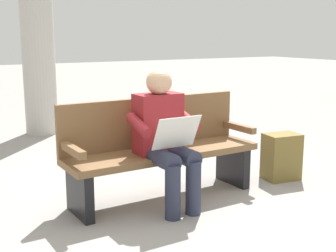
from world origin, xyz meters
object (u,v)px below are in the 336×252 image
bench_near (160,147)px  person_seated (165,135)px  support_pillar (36,9)px  backpack (281,157)px

bench_near → person_seated: bearing=69.6°
bench_near → support_pillar: size_ratio=0.50×
bench_near → support_pillar: bearing=-88.0°
person_seated → backpack: 1.46m
backpack → person_seated: bearing=2.1°
backpack → support_pillar: 4.11m
bench_near → backpack: 1.35m
bench_near → backpack: bearing=170.8°
bench_near → support_pillar: (0.19, -3.29, 1.37)m
support_pillar → backpack: bearing=113.6°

